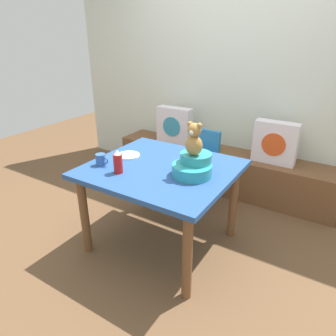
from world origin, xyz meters
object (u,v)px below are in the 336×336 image
at_px(book_stack, 210,147).
at_px(highchair, 201,157).
at_px(pillow_floral_right, 275,143).
at_px(infant_seat_teal, 193,166).
at_px(dining_table, 162,178).
at_px(ketchup_bottle, 118,162).
at_px(teddy_bear, 194,140).
at_px(pillow_floral_left, 174,125).
at_px(dinner_plate_near, 128,155).
at_px(coffee_mug, 101,160).

distance_m(book_stack, highchair, 0.45).
height_order(pillow_floral_right, infant_seat_teal, same).
xyz_separation_m(book_stack, infant_seat_teal, (0.42, -1.27, 0.32)).
bearing_deg(book_stack, pillow_floral_right, -1.64).
xyz_separation_m(highchair, infant_seat_teal, (0.33, -0.83, 0.29)).
height_order(dining_table, ketchup_bottle, ketchup_bottle).
height_order(highchair, teddy_bear, teddy_bear).
height_order(pillow_floral_left, highchair, pillow_floral_left).
distance_m(pillow_floral_left, infant_seat_teal, 1.55).
height_order(dining_table, dinner_plate_near, dinner_plate_near).
height_order(pillow_floral_left, infant_seat_teal, same).
relative_size(pillow_floral_right, book_stack, 2.20).
relative_size(dining_table, infant_seat_teal, 3.46).
relative_size(book_stack, dining_table, 0.18).
height_order(highchair, coffee_mug, coffee_mug).
bearing_deg(dinner_plate_near, pillow_floral_left, 101.61).
bearing_deg(pillow_floral_right, book_stack, 178.36).
relative_size(highchair, infant_seat_teal, 2.39).
distance_m(pillow_floral_right, dining_table, 1.38).
bearing_deg(dining_table, book_stack, 96.19).
bearing_deg(dinner_plate_near, pillow_floral_right, 51.30).
bearing_deg(highchair, pillow_floral_left, 143.80).
height_order(dining_table, infant_seat_teal, infant_seat_teal).
bearing_deg(dining_table, pillow_floral_left, 116.39).
relative_size(pillow_floral_left, book_stack, 2.20).
relative_size(highchair, coffee_mug, 6.58).
height_order(book_stack, dinner_plate_near, dinner_plate_near).
bearing_deg(dinner_plate_near, ketchup_bottle, -63.77).
height_order(ketchup_bottle, coffee_mug, ketchup_bottle).
distance_m(pillow_floral_left, coffee_mug, 1.49).
bearing_deg(book_stack, coffee_mug, -101.09).
distance_m(book_stack, coffee_mug, 1.56).
distance_m(infant_seat_teal, teddy_bear, 0.21).
distance_m(pillow_floral_right, highchair, 0.78).
xyz_separation_m(pillow_floral_left, book_stack, (0.48, 0.02, -0.19)).
distance_m(book_stack, teddy_bear, 1.44).
bearing_deg(highchair, teddy_bear, -68.07).
xyz_separation_m(pillow_floral_left, ketchup_bottle, (0.40, -1.52, 0.15)).
xyz_separation_m(dining_table, dinner_plate_near, (-0.37, 0.04, 0.11)).
xyz_separation_m(dining_table, teddy_bear, (0.28, 0.00, 0.38)).
bearing_deg(dinner_plate_near, highchair, 67.95).
xyz_separation_m(book_stack, dinner_plate_near, (-0.23, -1.23, 0.26)).
relative_size(pillow_floral_right, ketchup_bottle, 2.38).
xyz_separation_m(teddy_bear, ketchup_bottle, (-0.50, -0.27, -0.19)).
relative_size(teddy_bear, coffee_mug, 2.08).
distance_m(pillow_floral_right, teddy_bear, 1.33).
bearing_deg(highchair, dinner_plate_near, -112.05).
distance_m(dining_table, infant_seat_teal, 0.33).
distance_m(pillow_floral_right, coffee_mug, 1.80).
bearing_deg(pillow_floral_right, teddy_bear, -104.00).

